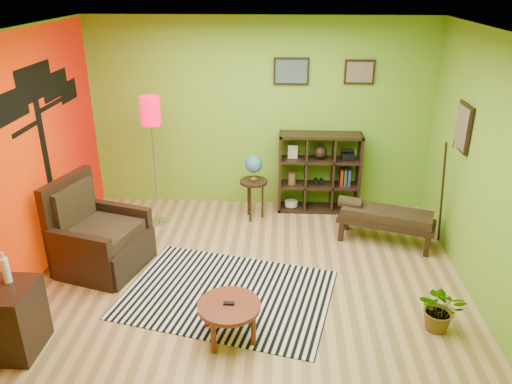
# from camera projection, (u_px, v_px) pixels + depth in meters

# --- Properties ---
(ground) EXTENTS (5.00, 5.00, 0.00)m
(ground) POSITION_uv_depth(u_px,v_px,m) (250.00, 282.00, 5.82)
(ground) COLOR tan
(ground) RESTS_ON ground
(room_shell) EXTENTS (5.04, 4.54, 2.82)m
(room_shell) POSITION_uv_depth(u_px,v_px,m) (240.00, 134.00, 5.12)
(room_shell) COLOR #73AA27
(room_shell) RESTS_ON ground
(zebra_rug) EXTENTS (2.56, 2.06, 0.01)m
(zebra_rug) POSITION_uv_depth(u_px,v_px,m) (227.00, 294.00, 5.60)
(zebra_rug) COLOR silver
(zebra_rug) RESTS_ON ground
(coffee_table) EXTENTS (0.62, 0.62, 0.40)m
(coffee_table) POSITION_uv_depth(u_px,v_px,m) (229.00, 309.00, 4.83)
(coffee_table) COLOR maroon
(coffee_table) RESTS_ON ground
(armchair) EXTENTS (1.14, 1.13, 1.13)m
(armchair) POSITION_uv_depth(u_px,v_px,m) (98.00, 241.00, 6.03)
(armchair) COLOR black
(armchair) RESTS_ON ground
(side_cabinet) EXTENTS (0.59, 0.53, 1.01)m
(side_cabinet) POSITION_uv_depth(u_px,v_px,m) (5.00, 319.00, 4.65)
(side_cabinet) COLOR black
(side_cabinet) RESTS_ON ground
(floor_lamp) EXTENTS (0.28, 0.28, 1.84)m
(floor_lamp) POSITION_uv_depth(u_px,v_px,m) (151.00, 123.00, 6.62)
(floor_lamp) COLOR silver
(floor_lamp) RESTS_ON ground
(globe_table) EXTENTS (0.40, 0.40, 0.97)m
(globe_table) POSITION_uv_depth(u_px,v_px,m) (254.00, 171.00, 7.07)
(globe_table) COLOR black
(globe_table) RESTS_ON ground
(cube_shelf) EXTENTS (1.20, 0.35, 1.20)m
(cube_shelf) POSITION_uv_depth(u_px,v_px,m) (320.00, 173.00, 7.39)
(cube_shelf) COLOR black
(cube_shelf) RESTS_ON ground
(bench) EXTENTS (1.32, 0.81, 0.58)m
(bench) POSITION_uv_depth(u_px,v_px,m) (384.00, 217.00, 6.57)
(bench) COLOR black
(bench) RESTS_ON ground
(potted_plant) EXTENTS (0.57, 0.60, 0.39)m
(potted_plant) POSITION_uv_depth(u_px,v_px,m) (440.00, 313.00, 4.99)
(potted_plant) COLOR #26661E
(potted_plant) RESTS_ON ground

